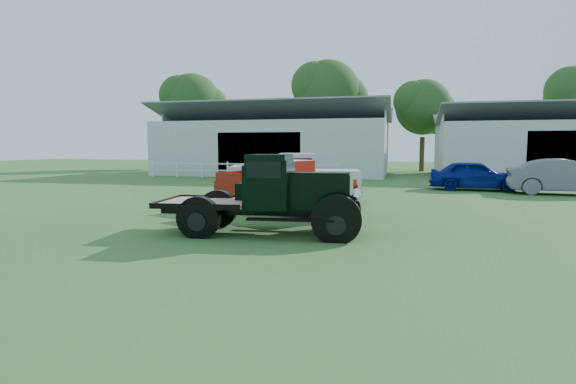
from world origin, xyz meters
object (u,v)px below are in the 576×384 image
(white_pickup, at_px, (295,179))
(misc_car_blue, at_px, (475,175))
(misc_car_grey, at_px, (566,177))
(vintage_flatbed, at_px, (266,194))
(red_pickup, at_px, (283,186))

(white_pickup, distance_m, misc_car_blue, 10.80)
(misc_car_blue, xyz_separation_m, misc_car_grey, (3.79, -1.31, 0.06))
(vintage_flatbed, distance_m, misc_car_grey, 16.59)
(vintage_flatbed, height_order, white_pickup, vintage_flatbed)
(white_pickup, relative_size, misc_car_grey, 1.04)
(vintage_flatbed, height_order, misc_car_blue, vintage_flatbed)
(vintage_flatbed, relative_size, red_pickup, 1.04)
(misc_car_grey, bearing_deg, red_pickup, 133.39)
(vintage_flatbed, height_order, misc_car_grey, vintage_flatbed)
(white_pickup, bearing_deg, vintage_flatbed, -94.69)
(white_pickup, bearing_deg, red_pickup, -96.98)
(misc_car_blue, bearing_deg, white_pickup, 135.64)
(red_pickup, relative_size, misc_car_grey, 0.98)
(white_pickup, relative_size, misc_car_blue, 1.17)
(red_pickup, xyz_separation_m, white_pickup, (-0.20, 2.69, 0.07))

